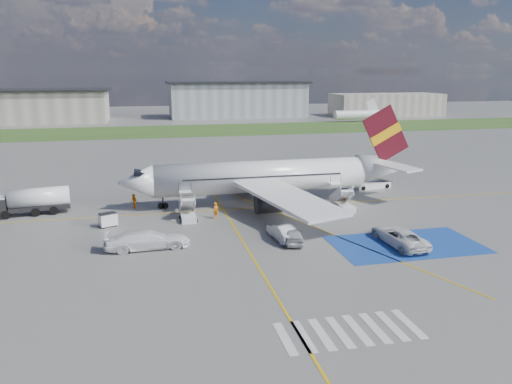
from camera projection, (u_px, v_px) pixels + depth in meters
ground at (293, 239)px, 49.06m from camera, size 400.00×400.00×0.00m
grass_strip at (194, 130)px, 139.10m from camera, size 400.00×30.00×0.01m
taxiway_line_main at (264, 207)px, 60.43m from camera, size 120.00×0.20×0.01m
taxiway_line_cross at (269, 285)px, 38.51m from camera, size 0.20×60.00×0.01m
taxiway_line_diag at (264, 207)px, 60.43m from camera, size 20.71×56.45×0.01m
staging_box at (406, 244)px, 47.42m from camera, size 14.00×8.00×0.01m
crosswalk at (349, 331)px, 31.61m from camera, size 9.00×4.00×0.01m
terminal_west at (10, 107)px, 159.26m from camera, size 60.00×22.00×10.00m
terminal_centre at (237, 100)px, 179.90m from camera, size 48.00×18.00×12.00m
terminal_east at (386, 105)px, 185.57m from camera, size 40.00×16.00×8.00m
airliner at (272, 176)px, 61.85m from camera, size 36.81×32.95×11.92m
airstairs_fwd at (188, 215)px, 55.12m from camera, size 1.90×5.20×3.60m
airstairs_aft at (345, 205)px, 59.10m from camera, size 1.90×5.20×3.60m
fuel_tanker at (29, 204)px, 57.08m from camera, size 9.16×3.69×3.04m
gpu_cart at (108, 220)px, 52.81m from camera, size 2.07×1.72×1.48m
belt_loader at (372, 185)px, 70.23m from camera, size 5.73×2.69×1.67m
car_silver_a at (293, 235)px, 47.86m from camera, size 2.57×4.79×1.55m
car_silver_b at (283, 232)px, 48.64m from camera, size 2.26×5.02×1.60m
van_white_a at (399, 233)px, 47.31m from camera, size 2.82×5.81×2.15m
van_white_b at (147, 237)px, 46.08m from camera, size 5.92×2.61×2.28m
crew_fwd at (216, 211)px, 55.70m from camera, size 0.77×0.66×1.80m
crew_nose at (134, 201)px, 59.60m from camera, size 0.98×1.08×1.80m
crew_aft at (345, 199)px, 60.82m from camera, size 0.71×1.15×1.82m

